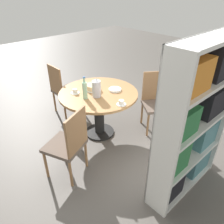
{
  "coord_description": "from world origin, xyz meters",
  "views": [
    {
      "loc": [
        1.82,
        2.27,
        2.15
      ],
      "look_at": [
        0.0,
        0.3,
        0.53
      ],
      "focal_mm": 35.0,
      "sensor_mm": 36.0,
      "label": 1
    }
  ],
  "objects_px": {
    "chair_a": "(156,101)",
    "cake_main": "(93,87)",
    "coffee_pot": "(96,88)",
    "water_bottle": "(85,90)",
    "chair_b": "(63,89)",
    "cup_b": "(75,91)",
    "bookshelf": "(192,125)",
    "chair_c": "(69,143)",
    "cup_a": "(121,103)"
  },
  "relations": [
    {
      "from": "coffee_pot",
      "to": "cake_main",
      "type": "xyz_separation_m",
      "value": [
        -0.1,
        -0.21,
        -0.09
      ]
    },
    {
      "from": "cake_main",
      "to": "coffee_pot",
      "type": "bearing_deg",
      "value": 65.36
    },
    {
      "from": "bookshelf",
      "to": "coffee_pot",
      "type": "distance_m",
      "value": 1.38
    },
    {
      "from": "coffee_pot",
      "to": "chair_b",
      "type": "bearing_deg",
      "value": -92.45
    },
    {
      "from": "coffee_pot",
      "to": "cup_b",
      "type": "height_order",
      "value": "coffee_pot"
    },
    {
      "from": "chair_a",
      "to": "cake_main",
      "type": "distance_m",
      "value": 1.04
    },
    {
      "from": "water_bottle",
      "to": "cake_main",
      "type": "xyz_separation_m",
      "value": [
        -0.25,
        -0.15,
        -0.09
      ]
    },
    {
      "from": "cup_a",
      "to": "coffee_pot",
      "type": "bearing_deg",
      "value": -77.92
    },
    {
      "from": "cake_main",
      "to": "cup_b",
      "type": "height_order",
      "value": "cake_main"
    },
    {
      "from": "bookshelf",
      "to": "chair_c",
      "type": "bearing_deg",
      "value": 130.58
    },
    {
      "from": "water_bottle",
      "to": "cake_main",
      "type": "bearing_deg",
      "value": -148.84
    },
    {
      "from": "chair_b",
      "to": "chair_a",
      "type": "bearing_deg",
      "value": -147.89
    },
    {
      "from": "chair_b",
      "to": "chair_c",
      "type": "xyz_separation_m",
      "value": [
        0.77,
        1.36,
        0.0
      ]
    },
    {
      "from": "chair_c",
      "to": "cake_main",
      "type": "relative_size",
      "value": 3.81
    },
    {
      "from": "cup_a",
      "to": "cup_b",
      "type": "bearing_deg",
      "value": -70.22
    },
    {
      "from": "coffee_pot",
      "to": "cup_b",
      "type": "distance_m",
      "value": 0.35
    },
    {
      "from": "chair_c",
      "to": "cup_a",
      "type": "height_order",
      "value": "chair_c"
    },
    {
      "from": "water_bottle",
      "to": "cup_b",
      "type": "relative_size",
      "value": 2.42
    },
    {
      "from": "chair_c",
      "to": "cup_a",
      "type": "relative_size",
      "value": 7.07
    },
    {
      "from": "chair_b",
      "to": "bookshelf",
      "type": "xyz_separation_m",
      "value": [
        -0.12,
        2.39,
        0.37
      ]
    },
    {
      "from": "cup_a",
      "to": "cup_b",
      "type": "distance_m",
      "value": 0.75
    },
    {
      "from": "chair_a",
      "to": "bookshelf",
      "type": "height_order",
      "value": "bookshelf"
    },
    {
      "from": "chair_c",
      "to": "cup_b",
      "type": "bearing_deg",
      "value": -154.45
    },
    {
      "from": "water_bottle",
      "to": "coffee_pot",
      "type": "bearing_deg",
      "value": 158.84
    },
    {
      "from": "cake_main",
      "to": "chair_b",
      "type": "bearing_deg",
      "value": -86.07
    },
    {
      "from": "chair_b",
      "to": "water_bottle",
      "type": "height_order",
      "value": "water_bottle"
    },
    {
      "from": "coffee_pot",
      "to": "cake_main",
      "type": "relative_size",
      "value": 1.12
    },
    {
      "from": "chair_a",
      "to": "chair_b",
      "type": "bearing_deg",
      "value": 156.21
    },
    {
      "from": "bookshelf",
      "to": "coffee_pot",
      "type": "height_order",
      "value": "bookshelf"
    },
    {
      "from": "bookshelf",
      "to": "cup_b",
      "type": "bearing_deg",
      "value": 100.99
    },
    {
      "from": "chair_a",
      "to": "cake_main",
      "type": "bearing_deg",
      "value": 177.9
    },
    {
      "from": "chair_a",
      "to": "chair_c",
      "type": "xyz_separation_m",
      "value": [
        1.62,
        -0.04,
        0.0
      ]
    },
    {
      "from": "chair_b",
      "to": "coffee_pot",
      "type": "bearing_deg",
      "value": 178.19
    },
    {
      "from": "water_bottle",
      "to": "cup_a",
      "type": "height_order",
      "value": "water_bottle"
    },
    {
      "from": "chair_a",
      "to": "bookshelf",
      "type": "relative_size",
      "value": 0.53
    },
    {
      "from": "chair_c",
      "to": "cup_b",
      "type": "height_order",
      "value": "chair_c"
    },
    {
      "from": "chair_b",
      "to": "cake_main",
      "type": "height_order",
      "value": "chair_b"
    },
    {
      "from": "cup_a",
      "to": "water_bottle",
      "type": "bearing_deg",
      "value": -62.5
    },
    {
      "from": "bookshelf",
      "to": "cup_b",
      "type": "xyz_separation_m",
      "value": [
        0.32,
        -1.67,
        -0.1
      ]
    },
    {
      "from": "chair_a",
      "to": "cake_main",
      "type": "height_order",
      "value": "chair_a"
    },
    {
      "from": "cup_b",
      "to": "water_bottle",
      "type": "bearing_deg",
      "value": 92.37
    },
    {
      "from": "water_bottle",
      "to": "cake_main",
      "type": "relative_size",
      "value": 1.3
    },
    {
      "from": "chair_c",
      "to": "chair_b",
      "type": "bearing_deg",
      "value": -142.8
    },
    {
      "from": "chair_a",
      "to": "cup_b",
      "type": "distance_m",
      "value": 1.29
    },
    {
      "from": "chair_c",
      "to": "water_bottle",
      "type": "xyz_separation_m",
      "value": [
        -0.57,
        -0.4,
        0.37
      ]
    },
    {
      "from": "water_bottle",
      "to": "chair_b",
      "type": "bearing_deg",
      "value": -101.81
    },
    {
      "from": "cup_b",
      "to": "cake_main",
      "type": "bearing_deg",
      "value": 162.68
    },
    {
      "from": "chair_a",
      "to": "chair_b",
      "type": "xyz_separation_m",
      "value": [
        0.86,
        -1.4,
        0.0
      ]
    },
    {
      "from": "coffee_pot",
      "to": "water_bottle",
      "type": "height_order",
      "value": "water_bottle"
    },
    {
      "from": "coffee_pot",
      "to": "cup_a",
      "type": "relative_size",
      "value": 2.07
    }
  ]
}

